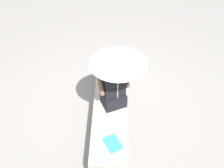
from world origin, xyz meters
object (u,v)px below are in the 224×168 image
at_px(person_seated, 114,86).
at_px(parasol, 118,58).
at_px(handbag_black, 115,71).
at_px(magazine, 113,143).

relative_size(person_seated, parasol, 0.84).
relative_size(parasol, handbag_black, 3.70).
xyz_separation_m(handbag_black, magazine, (1.37, -0.02, -0.14)).
xyz_separation_m(person_seated, magazine, (0.75, 0.00, -0.38)).
bearing_deg(magazine, parasol, 146.87).
height_order(person_seated, magazine, person_seated).
xyz_separation_m(parasol, handbag_black, (-0.70, -0.04, -0.81)).
bearing_deg(handbag_black, person_seated, -1.93).
height_order(parasol, handbag_black, parasol).
bearing_deg(magazine, person_seated, 152.06).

